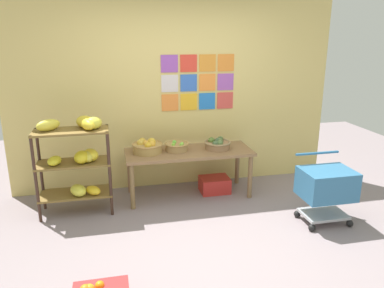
# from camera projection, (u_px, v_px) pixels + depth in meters

# --- Properties ---
(ground) EXTENTS (9.54, 9.54, 0.00)m
(ground) POSITION_uv_depth(u_px,v_px,m) (207.00, 248.00, 3.85)
(ground) COLOR gray
(back_wall_with_art) EXTENTS (4.47, 0.07, 2.70)m
(back_wall_with_art) POSITION_uv_depth(u_px,v_px,m) (175.00, 91.00, 5.15)
(back_wall_with_art) COLOR #DEC46E
(back_wall_with_art) RESTS_ON ground
(banana_shelf_unit) EXTENTS (0.85, 0.48, 1.18)m
(banana_shelf_unit) POSITION_uv_depth(u_px,v_px,m) (78.00, 154.00, 4.43)
(banana_shelf_unit) COLOR #3C261D
(banana_shelf_unit) RESTS_ON ground
(display_table) EXTENTS (1.65, 0.63, 0.63)m
(display_table) POSITION_uv_depth(u_px,v_px,m) (189.00, 156.00, 4.96)
(display_table) COLOR olive
(display_table) RESTS_ON ground
(fruit_basket_centre) EXTENTS (0.35, 0.35, 0.15)m
(fruit_basket_centre) POSITION_uv_depth(u_px,v_px,m) (217.00, 144.00, 4.99)
(fruit_basket_centre) COLOR #976F4B
(fruit_basket_centre) RESTS_ON display_table
(fruit_basket_left) EXTENTS (0.32, 0.32, 0.13)m
(fruit_basket_left) POSITION_uv_depth(u_px,v_px,m) (177.00, 146.00, 4.92)
(fruit_basket_left) COLOR #A6824E
(fruit_basket_left) RESTS_ON display_table
(fruit_basket_back_left) EXTENTS (0.39, 0.39, 0.19)m
(fruit_basket_back_left) POSITION_uv_depth(u_px,v_px,m) (147.00, 147.00, 4.83)
(fruit_basket_back_left) COLOR #AE8A49
(fruit_basket_back_left) RESTS_ON display_table
(produce_crate_under_table) EXTENTS (0.39, 0.30, 0.21)m
(produce_crate_under_table) POSITION_uv_depth(u_px,v_px,m) (215.00, 185.00, 5.19)
(produce_crate_under_table) COLOR red
(produce_crate_under_table) RESTS_ON ground
(shopping_cart) EXTENTS (0.57, 0.48, 0.77)m
(shopping_cart) POSITION_uv_depth(u_px,v_px,m) (326.00, 186.00, 4.27)
(shopping_cart) COLOR black
(shopping_cart) RESTS_ON ground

